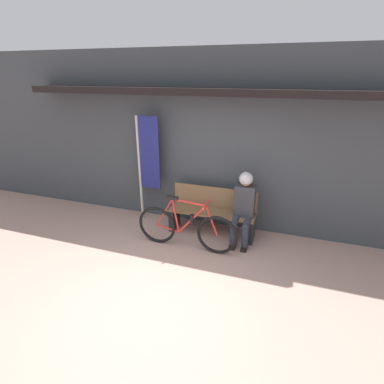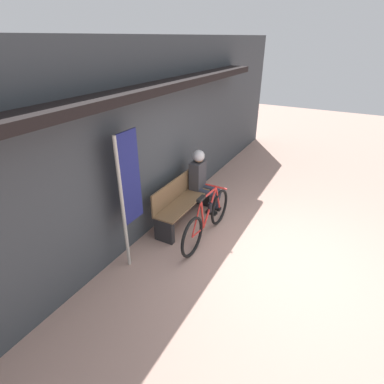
{
  "view_description": "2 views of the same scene",
  "coord_description": "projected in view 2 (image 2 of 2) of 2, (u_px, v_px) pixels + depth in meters",
  "views": [
    {
      "loc": [
        1.54,
        -2.88,
        2.78
      ],
      "look_at": [
        0.06,
        1.47,
        0.95
      ],
      "focal_mm": 28.0,
      "sensor_mm": 36.0,
      "label": 1
    },
    {
      "loc": [
        -3.92,
        -0.59,
        3.17
      ],
      "look_at": [
        -0.03,
        1.53,
        0.86
      ],
      "focal_mm": 28.0,
      "sensor_mm": 36.0,
      "label": 2
    }
  ],
  "objects": [
    {
      "name": "ground_plane",
      "position": [
        277.0,
        260.0,
        4.77
      ],
      "size": [
        24.0,
        24.0,
        0.0
      ],
      "primitive_type": "plane",
      "color": "tan"
    },
    {
      "name": "banner_pole",
      "position": [
        128.0,
        187.0,
        4.23
      ],
      "size": [
        0.45,
        0.05,
        2.07
      ],
      "color": "#B7B2A8",
      "rests_on": "ground_plane"
    },
    {
      "name": "person_seated",
      "position": [
        202.0,
        177.0,
        5.88
      ],
      "size": [
        0.34,
        0.6,
        1.26
      ],
      "color": "#2D3342",
      "rests_on": "ground_plane"
    },
    {
      "name": "park_bench_near",
      "position": [
        183.0,
        202.0,
        5.63
      ],
      "size": [
        1.56,
        0.42,
        0.86
      ],
      "color": "brown",
      "rests_on": "ground_plane"
    },
    {
      "name": "bicycle",
      "position": [
        207.0,
        219.0,
        5.15
      ],
      "size": [
        1.75,
        0.4,
        0.92
      ],
      "color": "black",
      "rests_on": "ground_plane"
    },
    {
      "name": "storefront_wall",
      "position": [
        151.0,
        138.0,
        4.99
      ],
      "size": [
        12.0,
        0.56,
        3.2
      ],
      "color": "#3D4247",
      "rests_on": "ground_plane"
    }
  ]
}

